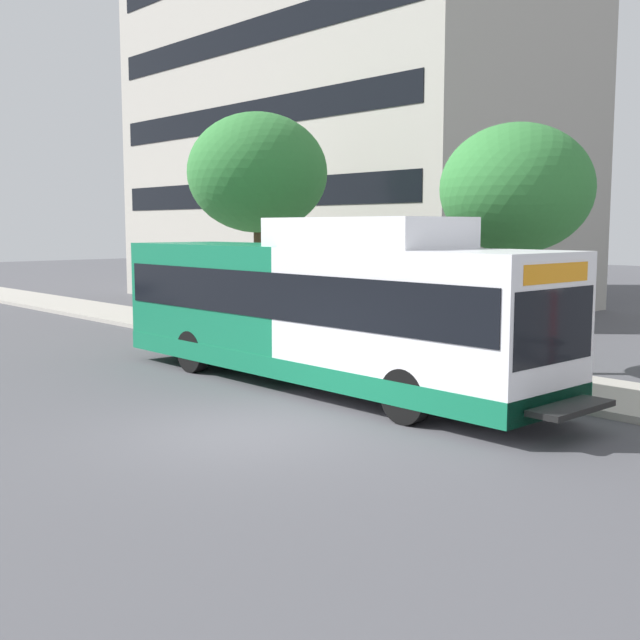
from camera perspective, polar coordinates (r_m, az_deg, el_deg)
name	(u,v)px	position (r m, az deg, el deg)	size (l,w,h in m)	color
ground_plane	(46,370)	(20.42, -19.09, -3.42)	(120.00, 120.00, 0.00)	#4C4C51
sidewalk_curb	(315,347)	(22.47, -0.35, -1.97)	(3.00, 56.00, 0.14)	#A8A399
transit_bus	(320,309)	(17.17, -0.01, 0.83)	(2.58, 12.25, 3.65)	white
street_tree_near_stop	(516,189)	(19.19, 13.92, 9.10)	(3.54, 3.54, 5.71)	#4C3823
street_tree_mid_block	(257,173)	(25.51, -4.51, 10.46)	(4.41, 4.41, 6.88)	#4C3823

